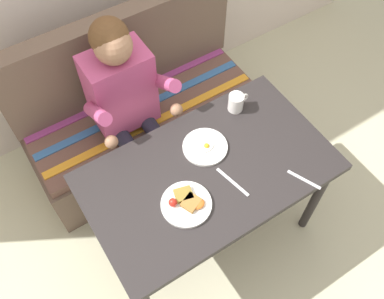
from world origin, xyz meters
name	(u,v)px	position (x,y,z in m)	size (l,w,h in m)	color
ground_plane	(205,230)	(0.00, 0.00, 0.00)	(8.00, 8.00, 0.00)	#BBB796
table	(208,179)	(0.00, 0.00, 0.65)	(1.20, 0.70, 0.73)	#272222
couch	(140,116)	(0.00, 0.76, 0.33)	(1.44, 0.56, 1.00)	brown
person	(127,100)	(-0.13, 0.59, 0.74)	(0.45, 0.61, 1.21)	#B04372
plate_breakfast	(186,203)	(-0.19, -0.09, 0.74)	(0.23, 0.23, 0.05)	white
plate_eggs	(205,147)	(0.06, 0.12, 0.74)	(0.22, 0.22, 0.04)	white
coffee_mug	(236,102)	(0.33, 0.24, 0.78)	(0.12, 0.08, 0.10)	white
fork	(304,180)	(0.35, -0.28, 0.73)	(0.01, 0.17, 0.01)	silver
knife	(233,182)	(0.06, -0.11, 0.73)	(0.01, 0.20, 0.01)	silver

